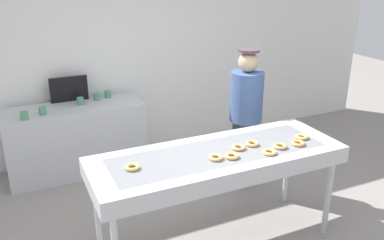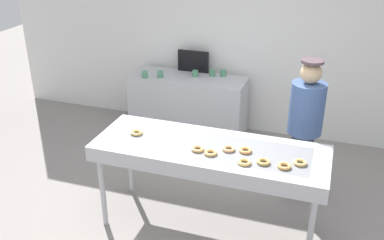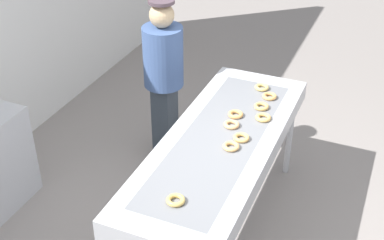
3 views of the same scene
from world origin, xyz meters
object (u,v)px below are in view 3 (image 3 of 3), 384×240
Objects in this scene: glazed_donut_4 at (232,125)px; glazed_donut_6 at (261,106)px; glazed_donut_2 at (176,200)px; glazed_donut_8 at (235,114)px; glazed_donut_5 at (262,87)px; worker_baker at (164,72)px; glazed_donut_0 at (231,146)px; glazed_donut_1 at (263,118)px; glazed_donut_3 at (241,138)px; fryer_conveyor at (220,148)px; glazed_donut_7 at (269,96)px.

glazed_donut_4 is 1.00× the size of glazed_donut_6.
glazed_donut_2 is 1.14m from glazed_donut_8.
glazed_donut_5 is 1.00× the size of glazed_donut_6.
glazed_donut_5 is at bearing 105.93° from worker_baker.
glazed_donut_5 is 0.94m from worker_baker.
glazed_donut_0 is 0.71m from glazed_donut_2.
worker_baker is at bearing 47.28° from glazed_donut_0.
glazed_donut_1 is 1.20m from glazed_donut_2.
glazed_donut_4 is (0.14, 0.13, 0.00)m from glazed_donut_3.
fryer_conveyor is 0.46m from glazed_donut_1.
glazed_donut_7 is (-0.13, -0.11, 0.00)m from glazed_donut_5.
glazed_donut_0 is at bearing -10.21° from glazed_donut_2.
glazed_donut_0 is 0.49m from glazed_donut_1.
glazed_donut_7 is at bearing -140.69° from glazed_donut_5.
glazed_donut_2 is 0.07× the size of worker_baker.
worker_baker reaches higher than fryer_conveyor.
glazed_donut_1 is 0.17m from glazed_donut_6.
glazed_donut_8 is at bearing 100.03° from glazed_donut_1.
glazed_donut_1 is at bearing 81.46° from worker_baker.
glazed_donut_5 is at bearing -7.41° from glazed_donut_8.
glazed_donut_1 is 1.00× the size of glazed_donut_7.
glazed_donut_7 is 1.00× the size of glazed_donut_8.
glazed_donut_3 is at bearing -174.11° from glazed_donut_5.
glazed_donut_3 is (0.14, -0.03, 0.00)m from glazed_donut_0.
glazed_donut_8 is (0.30, 0.15, 0.00)m from glazed_donut_3.
worker_baker is at bearing 46.47° from fryer_conveyor.
glazed_donut_5 is (0.82, 0.08, 0.00)m from glazed_donut_3.
glazed_donut_7 is (1.53, -0.18, 0.00)m from glazed_donut_2.
glazed_donut_8 is 0.99m from worker_baker.
fryer_conveyor is at bearing 109.85° from glazed_donut_3.
glazed_donut_7 is (0.83, -0.05, 0.00)m from glazed_donut_0.
glazed_donut_4 is (0.99, -0.03, 0.00)m from glazed_donut_2.
glazed_donut_8 is (-0.04, 0.22, 0.00)m from glazed_donut_1.
glazed_donut_4 is 0.57m from glazed_donut_7.
glazed_donut_3 and glazed_donut_5 have the same top height.
worker_baker is (0.83, 0.87, 0.09)m from fryer_conveyor.
glazed_donut_2 is 1.00× the size of glazed_donut_3.
glazed_donut_5 is at bearing 39.31° from glazed_donut_7.
worker_baker reaches higher than glazed_donut_4.
worker_baker is (1.62, 0.86, -0.01)m from glazed_donut_2.
glazed_donut_2 is (-1.18, 0.23, 0.00)m from glazed_donut_1.
worker_baker reaches higher than glazed_donut_1.
glazed_donut_1 is 0.28m from glazed_donut_4.
glazed_donut_4 is (0.20, -0.02, 0.10)m from fryer_conveyor.
glazed_donut_2 is at bearing 41.29° from worker_baker.
glazed_donut_6 is (-0.32, -0.09, 0.00)m from glazed_donut_5.
glazed_donut_0 and glazed_donut_5 have the same top height.
glazed_donut_1 and glazed_donut_7 have the same top height.
glazed_donut_5 is at bearing 3.11° from glazed_donut_0.
glazed_donut_0 and glazed_donut_3 have the same top height.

